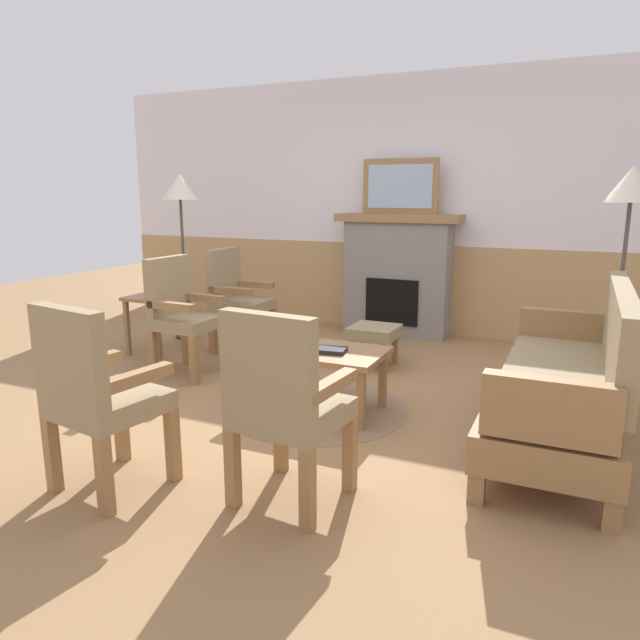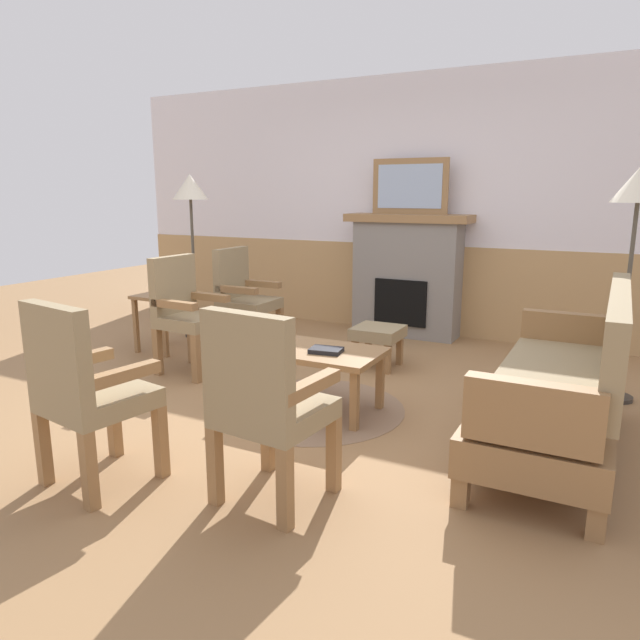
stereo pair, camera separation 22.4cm
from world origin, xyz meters
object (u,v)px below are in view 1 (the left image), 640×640
(armchair_near_fireplace, at_px, (236,295))
(armchair_by_window_left, at_px, (181,311))
(floor_lamp_by_couch, at_px, (631,199))
(framed_picture, at_px, (400,186))
(armchair_front_center, at_px, (96,391))
(floor_lamp_by_chairs, at_px, (180,197))
(fireplace, at_px, (398,274))
(armchair_front_left, at_px, (284,400))
(coffee_table, at_px, (316,356))
(couch, at_px, (566,385))
(footstool, at_px, (374,335))
(side_table, at_px, (154,308))
(book_on_table, at_px, (330,350))

(armchair_near_fireplace, height_order, armchair_by_window_left, same)
(floor_lamp_by_couch, bearing_deg, framed_picture, 149.66)
(armchair_front_center, bearing_deg, floor_lamp_by_chairs, 119.69)
(fireplace, xyz_separation_m, floor_lamp_by_chairs, (-1.96, -1.08, 0.80))
(floor_lamp_by_chairs, bearing_deg, armchair_front_left, -45.39)
(framed_picture, distance_m, floor_lamp_by_couch, 2.38)
(armchair_front_center, height_order, floor_lamp_by_couch, floor_lamp_by_couch)
(coffee_table, bearing_deg, couch, 0.64)
(footstool, height_order, floor_lamp_by_chairs, floor_lamp_by_chairs)
(armchair_near_fireplace, height_order, armchair_front_left, same)
(coffee_table, height_order, armchair_front_center, armchair_front_center)
(side_table, bearing_deg, framed_picture, 42.04)
(book_on_table, distance_m, floor_lamp_by_couch, 2.38)
(armchair_front_center, xyz_separation_m, side_table, (-1.51, 2.22, -0.10))
(framed_picture, xyz_separation_m, coffee_table, (0.15, -2.39, -1.17))
(armchair_near_fireplace, distance_m, side_table, 0.77)
(book_on_table, bearing_deg, couch, 2.60)
(book_on_table, xyz_separation_m, armchair_front_left, (0.28, -1.18, 0.08))
(floor_lamp_by_couch, bearing_deg, fireplace, 149.66)
(armchair_near_fireplace, relative_size, armchair_front_center, 1.00)
(couch, relative_size, floor_lamp_by_couch, 1.07)
(floor_lamp_by_couch, bearing_deg, armchair_by_window_left, -164.66)
(couch, relative_size, side_table, 3.27)
(book_on_table, distance_m, armchair_front_center, 1.59)
(framed_picture, height_order, armchair_by_window_left, framed_picture)
(armchair_front_left, xyz_separation_m, floor_lamp_by_chairs, (-2.51, 2.55, 0.91))
(footstool, distance_m, side_table, 2.09)
(fireplace, distance_m, couch, 2.96)
(footstool, bearing_deg, floor_lamp_by_couch, 1.36)
(coffee_table, relative_size, armchair_by_window_left, 0.98)
(armchair_by_window_left, bearing_deg, fireplace, 59.77)
(framed_picture, distance_m, floor_lamp_by_chairs, 2.24)
(footstool, distance_m, floor_lamp_by_couch, 2.21)
(book_on_table, distance_m, floor_lamp_by_chairs, 2.80)
(armchair_by_window_left, relative_size, floor_lamp_by_chairs, 0.58)
(fireplace, distance_m, framed_picture, 0.91)
(armchair_by_window_left, relative_size, armchair_front_left, 1.00)
(armchair_front_center, xyz_separation_m, floor_lamp_by_couch, (2.40, 2.69, 0.91))
(framed_picture, xyz_separation_m, floor_lamp_by_couch, (2.05, -1.20, -0.11))
(side_table, relative_size, floor_lamp_by_chairs, 0.33)
(fireplace, bearing_deg, couch, -53.58)
(framed_picture, bearing_deg, couch, -53.58)
(fireplace, bearing_deg, armchair_near_fireplace, -133.43)
(side_table, distance_m, floor_lamp_by_couch, 4.07)
(footstool, bearing_deg, book_on_table, -85.25)
(floor_lamp_by_couch, distance_m, floor_lamp_by_chairs, 4.01)
(coffee_table, distance_m, book_on_table, 0.16)
(framed_picture, height_order, armchair_front_center, framed_picture)
(couch, bearing_deg, footstool, 144.32)
(fireplace, bearing_deg, book_on_table, -83.54)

